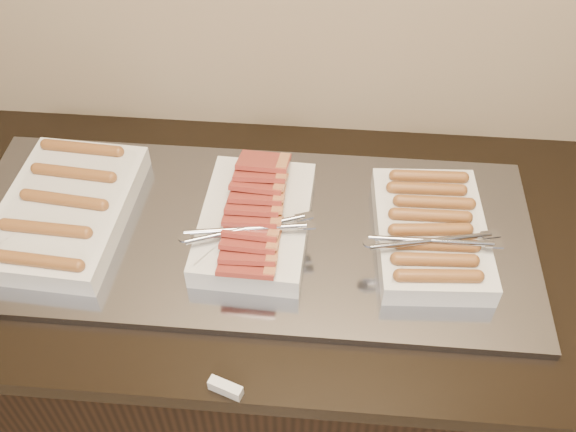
% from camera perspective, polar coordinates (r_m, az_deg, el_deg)
% --- Properties ---
extents(counter, '(2.06, 0.76, 0.90)m').
position_cam_1_polar(counter, '(1.73, -2.80, -11.48)').
color(counter, black).
rests_on(counter, ground).
extents(warming_tray, '(1.20, 0.50, 0.02)m').
position_cam_1_polar(warming_tray, '(1.36, -3.67, -1.48)').
color(warming_tray, gray).
rests_on(warming_tray, counter).
extents(dish_left, '(0.27, 0.39, 0.07)m').
position_cam_1_polar(dish_left, '(1.43, -19.18, 0.58)').
color(dish_left, silver).
rests_on(dish_left, warming_tray).
extents(dish_center, '(0.27, 0.35, 0.10)m').
position_cam_1_polar(dish_center, '(1.32, -3.01, -0.37)').
color(dish_center, silver).
rests_on(dish_center, warming_tray).
extents(dish_right, '(0.27, 0.34, 0.08)m').
position_cam_1_polar(dish_right, '(1.33, 12.57, -1.39)').
color(dish_right, silver).
rests_on(dish_right, warming_tray).
extents(label_holder, '(0.06, 0.04, 0.02)m').
position_cam_1_polar(label_holder, '(1.16, -5.57, -14.98)').
color(label_holder, silver).
rests_on(label_holder, counter).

